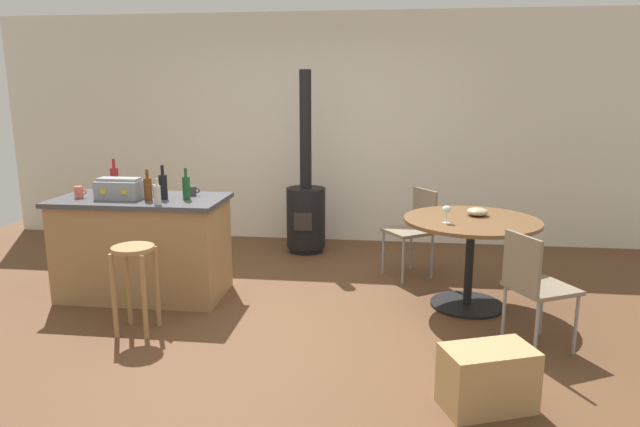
{
  "coord_description": "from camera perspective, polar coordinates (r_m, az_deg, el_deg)",
  "views": [
    {
      "loc": [
        0.82,
        -4.36,
        1.81
      ],
      "look_at": [
        0.24,
        0.29,
        0.79
      ],
      "focal_mm": 31.8,
      "sensor_mm": 36.0,
      "label": 1
    }
  ],
  "objects": [
    {
      "name": "cup_0",
      "position": [
        5.21,
        -16.07,
        2.26
      ],
      "size": [
        0.11,
        0.08,
        0.1
      ],
      "color": "tan",
      "rests_on": "kitchen_island"
    },
    {
      "name": "dining_table",
      "position": [
        4.9,
        14.92,
        -2.53
      ],
      "size": [
        1.12,
        1.12,
        0.77
      ],
      "color": "black",
      "rests_on": "ground_plane"
    },
    {
      "name": "folding_chair_far",
      "position": [
        5.62,
        9.45,
        -1.21
      ],
      "size": [
        0.56,
        0.56,
        0.86
      ],
      "color": "#7F705B",
      "rests_on": "ground_plane"
    },
    {
      "name": "bottle_4",
      "position": [
        5.54,
        -19.96,
        3.28
      ],
      "size": [
        0.07,
        0.07,
        0.31
      ],
      "color": "maroon",
      "rests_on": "kitchen_island"
    },
    {
      "name": "bottle_0",
      "position": [
        5.03,
        -15.51,
        2.67
      ],
      "size": [
        0.07,
        0.07,
        0.29
      ],
      "color": "black",
      "rests_on": "kitchen_island"
    },
    {
      "name": "serving_bowl",
      "position": [
        4.99,
        15.57,
        0.18
      ],
      "size": [
        0.18,
        0.18,
        0.07
      ],
      "primitive_type": "ellipsoid",
      "color": "tan",
      "rests_on": "dining_table"
    },
    {
      "name": "folding_chair_near",
      "position": [
        4.24,
        20.74,
        -6.5
      ],
      "size": [
        0.54,
        0.54,
        0.85
      ],
      "color": "#7F705B",
      "rests_on": "ground_plane"
    },
    {
      "name": "wooden_stool",
      "position": [
        4.49,
        -18.17,
        -5.57
      ],
      "size": [
        0.31,
        0.31,
        0.68
      ],
      "color": "#A37A4C",
      "rests_on": "ground_plane"
    },
    {
      "name": "toolbox",
      "position": [
        5.18,
        -19.49,
        2.36
      ],
      "size": [
        0.38,
        0.24,
        0.18
      ],
      "color": "gray",
      "rests_on": "kitchen_island"
    },
    {
      "name": "bottle_1",
      "position": [
        5.0,
        -16.93,
        2.4
      ],
      "size": [
        0.07,
        0.07,
        0.27
      ],
      "color": "#603314",
      "rests_on": "kitchen_island"
    },
    {
      "name": "ground_plane",
      "position": [
        4.79,
        -3.28,
        -9.92
      ],
      "size": [
        8.8,
        8.8,
        0.0
      ],
      "primitive_type": "plane",
      "color": "brown"
    },
    {
      "name": "bottle_3",
      "position": [
        4.81,
        -16.06,
        1.84
      ],
      "size": [
        0.06,
        0.06,
        0.22
      ],
      "color": "#B7B2AD",
      "rests_on": "kitchen_island"
    },
    {
      "name": "cup_2",
      "position": [
        5.34,
        -23.08,
        1.99
      ],
      "size": [
        0.11,
        0.07,
        0.1
      ],
      "color": "#DB6651",
      "rests_on": "kitchen_island"
    },
    {
      "name": "back_wall",
      "position": [
        6.88,
        0.3,
        8.46
      ],
      "size": [
        8.0,
        0.1,
        2.7
      ],
      "primitive_type": "cube",
      "color": "silver",
      "rests_on": "ground_plane"
    },
    {
      "name": "kitchen_island",
      "position": [
        5.28,
        -17.35,
        -3.22
      ],
      "size": [
        1.47,
        0.74,
        0.89
      ],
      "color": "#A37A4C",
      "rests_on": "ground_plane"
    },
    {
      "name": "cardboard_box",
      "position": [
        3.54,
        16.51,
        -15.6
      ],
      "size": [
        0.59,
        0.46,
        0.37
      ],
      "primitive_type": "cube",
      "rotation": [
        0.0,
        0.0,
        0.36
      ],
      "color": "tan",
      "rests_on": "ground_plane"
    },
    {
      "name": "bottle_2",
      "position": [
        4.97,
        -13.31,
        2.57
      ],
      "size": [
        0.06,
        0.06,
        0.27
      ],
      "color": "#194C23",
      "rests_on": "kitchen_island"
    },
    {
      "name": "wood_stove",
      "position": [
        6.4,
        -1.43,
        0.6
      ],
      "size": [
        0.44,
        0.45,
        2.03
      ],
      "color": "black",
      "rests_on": "ground_plane"
    },
    {
      "name": "cup_1",
      "position": [
        5.16,
        -12.78,
        2.24
      ],
      "size": [
        0.12,
        0.08,
        0.08
      ],
      "color": "#383838",
      "rests_on": "kitchen_island"
    },
    {
      "name": "wine_glass",
      "position": [
        4.64,
        12.63,
        0.33
      ],
      "size": [
        0.07,
        0.07,
        0.14
      ],
      "color": "silver",
      "rests_on": "dining_table"
    }
  ]
}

